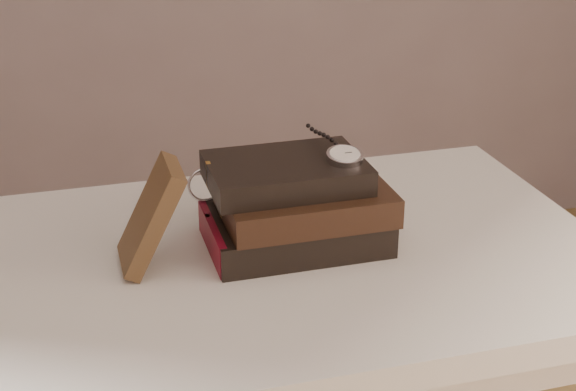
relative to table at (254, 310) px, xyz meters
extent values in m
cube|color=silver|center=(0.00, 0.00, 0.07)|extent=(1.00, 0.60, 0.04)
cube|color=white|center=(0.00, 0.00, 0.01)|extent=(0.88, 0.49, 0.08)
cylinder|color=white|center=(0.45, 0.25, -0.30)|extent=(0.05, 0.05, 0.71)
cube|color=black|center=(0.07, 0.02, 0.12)|extent=(0.25, 0.17, 0.05)
cube|color=beige|center=(0.07, 0.02, 0.12)|extent=(0.24, 0.16, 0.04)
cube|color=gold|center=(-0.05, 0.04, 0.12)|extent=(0.01, 0.01, 0.05)
cube|color=maroon|center=(-0.05, 0.02, 0.12)|extent=(0.01, 0.16, 0.05)
cube|color=black|center=(0.08, 0.01, 0.16)|extent=(0.23, 0.16, 0.04)
cube|color=beige|center=(0.08, 0.01, 0.16)|extent=(0.22, 0.15, 0.03)
cube|color=gold|center=(-0.03, 0.03, 0.16)|extent=(0.01, 0.01, 0.04)
cube|color=black|center=(0.05, 0.03, 0.20)|extent=(0.22, 0.15, 0.04)
cube|color=beige|center=(0.06, 0.03, 0.20)|extent=(0.21, 0.14, 0.03)
cube|color=gold|center=(-0.05, 0.05, 0.20)|extent=(0.01, 0.01, 0.04)
cube|color=#3A2716|center=(-0.14, 0.01, 0.17)|extent=(0.09, 0.09, 0.15)
cylinder|color=silver|center=(0.13, 0.00, 0.22)|extent=(0.05, 0.05, 0.02)
cylinder|color=white|center=(0.13, 0.00, 0.23)|extent=(0.04, 0.04, 0.01)
torus|color=silver|center=(0.13, 0.00, 0.23)|extent=(0.05, 0.05, 0.01)
cylinder|color=silver|center=(0.13, 0.03, 0.22)|extent=(0.01, 0.01, 0.01)
cube|color=black|center=(0.13, 0.01, 0.23)|extent=(0.00, 0.01, 0.00)
cube|color=black|center=(0.14, 0.00, 0.23)|extent=(0.01, 0.00, 0.00)
sphere|color=black|center=(0.13, 0.04, 0.23)|extent=(0.01, 0.01, 0.01)
sphere|color=black|center=(0.13, 0.05, 0.23)|extent=(0.01, 0.01, 0.01)
sphere|color=black|center=(0.13, 0.06, 0.23)|extent=(0.01, 0.01, 0.01)
sphere|color=black|center=(0.13, 0.08, 0.23)|extent=(0.01, 0.01, 0.01)
sphere|color=black|center=(0.12, 0.09, 0.23)|extent=(0.01, 0.01, 0.01)
sphere|color=black|center=(0.12, 0.10, 0.23)|extent=(0.01, 0.01, 0.01)
sphere|color=black|center=(0.12, 0.11, 0.23)|extent=(0.01, 0.01, 0.01)
sphere|color=black|center=(0.12, 0.12, 0.23)|extent=(0.01, 0.01, 0.01)
torus|color=silver|center=(-0.05, 0.09, 0.16)|extent=(0.05, 0.01, 0.05)
torus|color=silver|center=(0.00, 0.09, 0.16)|extent=(0.05, 0.01, 0.05)
cylinder|color=silver|center=(-0.02, 0.09, 0.17)|extent=(0.01, 0.00, 0.00)
cylinder|color=silver|center=(-0.07, 0.15, 0.16)|extent=(0.00, 0.11, 0.03)
cylinder|color=silver|center=(0.03, 0.15, 0.16)|extent=(0.00, 0.11, 0.03)
camera|label=1|loc=(-0.23, -1.00, 0.64)|focal=52.12mm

